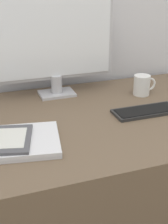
{
  "coord_description": "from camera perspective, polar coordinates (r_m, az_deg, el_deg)",
  "views": [
    {
      "loc": [
        -0.31,
        -0.87,
        1.24
      ],
      "look_at": [
        0.02,
        0.07,
        0.8
      ],
      "focal_mm": 50.0,
      "sensor_mm": 36.0,
      "label": 1
    }
  ],
  "objects": [
    {
      "name": "keyboard",
      "position": [
        1.25,
        11.22,
        0.17
      ],
      "size": [
        0.26,
        0.1,
        0.01
      ],
      "color": "#282828",
      "rests_on": "desk"
    },
    {
      "name": "monitor",
      "position": [
        1.35,
        -5.38,
        12.54
      ],
      "size": [
        0.52,
        0.11,
        0.43
      ],
      "color": "#B7B7BC",
      "rests_on": "desk"
    },
    {
      "name": "laptop",
      "position": [
        1.03,
        -13.76,
        -5.43
      ],
      "size": [
        0.36,
        0.27,
        0.02
      ],
      "color": "silver",
      "rests_on": "desk"
    },
    {
      "name": "ereader",
      "position": [
        1.01,
        -13.93,
        -4.85
      ],
      "size": [
        0.19,
        0.21,
        0.01
      ],
      "color": "#4C4C51",
      "rests_on": "laptop"
    },
    {
      "name": "coffee_mug",
      "position": [
        1.42,
        10.61,
        4.87
      ],
      "size": [
        0.11,
        0.07,
        0.09
      ],
      "color": "white",
      "rests_on": "desk"
    },
    {
      "name": "desk",
      "position": [
        1.38,
        -1.88,
        -15.26
      ],
      "size": [
        1.41,
        0.75,
        0.74
      ],
      "color": "brown",
      "rests_on": "ground_plane"
    }
  ]
}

